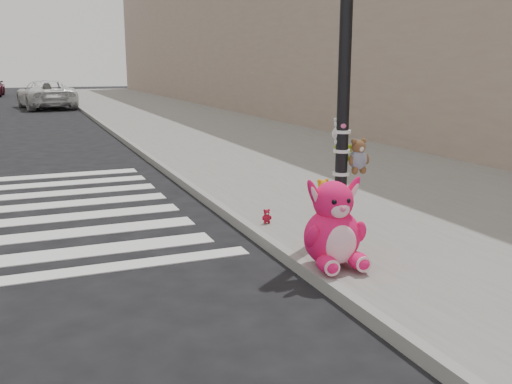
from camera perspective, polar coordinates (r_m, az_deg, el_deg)
name	(u,v)px	position (r m, az deg, el deg)	size (l,w,h in m)	color
ground	(187,327)	(5.24, -6.94, -13.26)	(120.00, 120.00, 0.00)	black
sidewalk_near	(265,146)	(15.99, 0.90, 4.65)	(7.00, 80.00, 0.14)	slate
curb_edge	(142,153)	(14.99, -11.36, 3.87)	(0.12, 80.00, 0.15)	gray
bld_near	(291,4)	(27.35, 3.49, 18.28)	(5.00, 60.00, 10.00)	#A08D7A
signal_pole	(345,106)	(7.46, 8.88, 8.47)	(0.70, 0.50, 4.00)	black
pink_bunny	(333,230)	(6.19, 7.76, -3.77)	(0.71, 0.76, 1.00)	#FF1561
red_teddy	(267,216)	(7.85, 1.07, -2.44)	(0.14, 0.10, 0.20)	maroon
car_white_near	(46,94)	(32.88, -20.28, 9.15)	(2.46, 5.35, 1.49)	white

